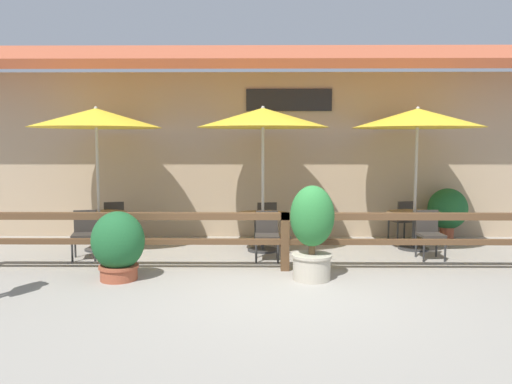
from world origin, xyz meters
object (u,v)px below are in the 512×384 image
(chair_far_wallside, at_px, (403,218))
(dining_table_middle, at_px, (263,221))
(chair_near_streetside, at_px, (85,232))
(dining_table_near, at_px, (99,220))
(potted_plant_tall_tropical, at_px, (118,245))
(dining_table_far, at_px, (414,220))
(potted_plant_broad_leaf, at_px, (448,210))
(chair_middle_streetside, at_px, (267,233))
(patio_umbrella_far, at_px, (418,118))
(potted_plant_small_flowering, at_px, (312,230))
(chair_near_wallside, at_px, (115,219))
(chair_middle_wallside, at_px, (266,220))
(patio_umbrella_middle, at_px, (263,118))
(chair_far_streetside, at_px, (429,232))
(patio_umbrella_near, at_px, (96,118))

(chair_far_wallside, bearing_deg, dining_table_middle, 3.59)
(chair_near_streetside, height_order, chair_far_wallside, same)
(dining_table_near, height_order, potted_plant_tall_tropical, potted_plant_tall_tropical)
(dining_table_far, height_order, potted_plant_broad_leaf, potted_plant_broad_leaf)
(dining_table_middle, height_order, chair_middle_streetside, chair_middle_streetside)
(dining_table_middle, xyz_separation_m, patio_umbrella_far, (2.96, 0.17, 1.96))
(dining_table_near, relative_size, potted_plant_small_flowering, 0.74)
(chair_near_wallside, bearing_deg, dining_table_far, 161.24)
(chair_middle_wallside, distance_m, chair_far_wallside, 2.91)
(patio_umbrella_middle, height_order, patio_umbrella_far, same)
(chair_near_wallside, xyz_separation_m, potted_plant_tall_tropical, (0.89, -2.87, 0.05))
(dining_table_middle, relative_size, potted_plant_small_flowering, 0.74)
(patio_umbrella_middle, bearing_deg, chair_far_streetside, -11.74)
(chair_near_streetside, xyz_separation_m, chair_middle_wallside, (3.27, 1.41, 0.00))
(patio_umbrella_near, height_order, chair_near_wallside, patio_umbrella_near)
(chair_middle_streetside, xyz_separation_m, chair_middle_wallside, (-0.00, 1.48, 0.00))
(dining_table_near, height_order, chair_far_wallside, chair_far_wallside)
(patio_umbrella_middle, distance_m, potted_plant_small_flowering, 2.80)
(chair_middle_streetside, bearing_deg, patio_umbrella_far, 17.44)
(chair_far_wallside, bearing_deg, chair_far_streetside, 76.39)
(potted_plant_tall_tropical, bearing_deg, patio_umbrella_near, 114.59)
(potted_plant_tall_tropical, distance_m, potted_plant_broad_leaf, 6.86)
(chair_middle_streetside, bearing_deg, potted_plant_broad_leaf, 24.46)
(chair_near_streetside, xyz_separation_m, potted_plant_tall_tropical, (1.00, -1.40, 0.05))
(chair_far_wallside, bearing_deg, potted_plant_broad_leaf, 168.43)
(chair_near_streetside, bearing_deg, dining_table_middle, -0.85)
(chair_near_wallside, xyz_separation_m, chair_middle_streetside, (3.17, -1.53, 0.00))
(dining_table_middle, xyz_separation_m, chair_middle_streetside, (0.07, -0.74, -0.10))
(chair_far_streetside, xyz_separation_m, potted_plant_small_flowering, (-2.26, -1.41, 0.28))
(dining_table_near, xyz_separation_m, chair_middle_streetside, (3.25, -0.80, -0.10))
(chair_near_streetside, distance_m, chair_far_streetside, 6.20)
(patio_umbrella_middle, xyz_separation_m, chair_middle_streetside, (0.07, -0.74, -2.06))
(dining_table_middle, distance_m, potted_plant_broad_leaf, 4.05)
(chair_far_streetside, bearing_deg, patio_umbrella_far, 89.07)
(chair_middle_wallside, bearing_deg, potted_plant_tall_tropical, 42.00)
(chair_near_streetside, distance_m, potted_plant_broad_leaf, 7.32)
(chair_near_streetside, relative_size, dining_table_far, 0.81)
(chair_near_streetside, xyz_separation_m, chair_near_wallside, (0.11, 1.47, 0.00))
(chair_near_wallside, distance_m, potted_plant_tall_tropical, 3.00)
(patio_umbrella_far, xyz_separation_m, potted_plant_broad_leaf, (0.96, 0.84, -1.89))
(dining_table_middle, bearing_deg, dining_table_near, 178.91)
(chair_middle_streetside, distance_m, chair_far_wallside, 3.36)
(patio_umbrella_near, xyz_separation_m, potted_plant_tall_tropical, (0.98, -2.13, -2.01))
(potted_plant_small_flowering, bearing_deg, chair_near_streetside, 161.03)
(patio_umbrella_middle, relative_size, chair_middle_wallside, 3.20)
(dining_table_far, distance_m, potted_plant_tall_tropical, 5.63)
(chair_far_streetside, relative_size, potted_plant_small_flowering, 0.60)
(chair_near_streetside, xyz_separation_m, potted_plant_broad_leaf, (7.12, 1.69, 0.17))
(chair_near_streetside, relative_size, dining_table_middle, 0.81)
(patio_umbrella_far, bearing_deg, potted_plant_tall_tropical, -156.54)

